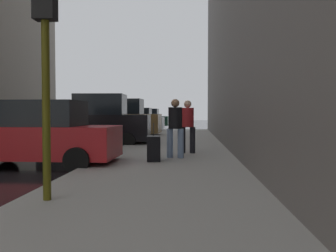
{
  "coord_description": "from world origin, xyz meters",
  "views": [
    {
      "loc": [
        6.67,
        -9.09,
        1.48
      ],
      "look_at": [
        5.75,
        6.2,
        0.91
      ],
      "focal_mm": 40.0,
      "sensor_mm": 36.0,
      "label": 1
    }
  ],
  "objects_px": {
    "parked_red_hatchback": "(40,136)",
    "parked_silver_sedan": "(136,121)",
    "parked_black_suv": "(97,122)",
    "pedestrian_in_red_jacket": "(188,124)",
    "fire_hydrant": "(141,134)",
    "rolling_suitcase": "(154,148)",
    "traffic_light": "(45,26)",
    "pedestrian_in_jeans": "(175,125)",
    "parked_dark_green_sedan": "(146,119)",
    "parked_bronze_suv": "(122,120)"
  },
  "relations": [
    {
      "from": "rolling_suitcase",
      "to": "parked_black_suv",
      "type": "bearing_deg",
      "value": 117.53
    },
    {
      "from": "parked_bronze_suv",
      "to": "traffic_light",
      "type": "distance_m",
      "value": 16.4
    },
    {
      "from": "parked_dark_green_sedan",
      "to": "traffic_light",
      "type": "distance_m",
      "value": 28.26
    },
    {
      "from": "parked_dark_green_sedan",
      "to": "pedestrian_in_jeans",
      "type": "height_order",
      "value": "pedestrian_in_jeans"
    },
    {
      "from": "parked_red_hatchback",
      "to": "pedestrian_in_red_jacket",
      "type": "distance_m",
      "value": 4.6
    },
    {
      "from": "parked_silver_sedan",
      "to": "fire_hydrant",
      "type": "xyz_separation_m",
      "value": [
        1.8,
        -10.49,
        -0.35
      ]
    },
    {
      "from": "parked_red_hatchback",
      "to": "parked_silver_sedan",
      "type": "distance_m",
      "value": 17.5
    },
    {
      "from": "traffic_light",
      "to": "parked_red_hatchback",
      "type": "bearing_deg",
      "value": 113.64
    },
    {
      "from": "parked_red_hatchback",
      "to": "pedestrian_in_red_jacket",
      "type": "xyz_separation_m",
      "value": [
        3.93,
        2.38,
        0.26
      ]
    },
    {
      "from": "parked_bronze_suv",
      "to": "pedestrian_in_red_jacket",
      "type": "relative_size",
      "value": 2.73
    },
    {
      "from": "parked_bronze_suv",
      "to": "parked_silver_sedan",
      "type": "xyz_separation_m",
      "value": [
        0.0,
        5.53,
        -0.18
      ]
    },
    {
      "from": "parked_silver_sedan",
      "to": "fire_hydrant",
      "type": "distance_m",
      "value": 10.65
    },
    {
      "from": "traffic_light",
      "to": "pedestrian_in_jeans",
      "type": "xyz_separation_m",
      "value": [
        1.73,
        5.33,
        -1.65
      ]
    },
    {
      "from": "rolling_suitcase",
      "to": "parked_silver_sedan",
      "type": "bearing_deg",
      "value": 100.0
    },
    {
      "from": "parked_red_hatchback",
      "to": "parked_black_suv",
      "type": "height_order",
      "value": "parked_black_suv"
    },
    {
      "from": "parked_dark_green_sedan",
      "to": "parked_bronze_suv",
      "type": "bearing_deg",
      "value": -90.0
    },
    {
      "from": "parked_black_suv",
      "to": "parked_dark_green_sedan",
      "type": "xyz_separation_m",
      "value": [
        0.0,
        17.73,
        -0.18
      ]
    },
    {
      "from": "traffic_light",
      "to": "parked_black_suv",
      "type": "bearing_deg",
      "value": 100.1
    },
    {
      "from": "parked_dark_green_sedan",
      "to": "fire_hydrant",
      "type": "bearing_deg",
      "value": -83.9
    },
    {
      "from": "parked_dark_green_sedan",
      "to": "fire_hydrant",
      "type": "height_order",
      "value": "parked_dark_green_sedan"
    },
    {
      "from": "traffic_light",
      "to": "rolling_suitcase",
      "type": "relative_size",
      "value": 3.46
    },
    {
      "from": "parked_black_suv",
      "to": "traffic_light",
      "type": "bearing_deg",
      "value": -79.9
    },
    {
      "from": "parked_dark_green_sedan",
      "to": "parked_silver_sedan",
      "type": "bearing_deg",
      "value": -90.0
    },
    {
      "from": "parked_red_hatchback",
      "to": "parked_silver_sedan",
      "type": "relative_size",
      "value": 1.0
    },
    {
      "from": "traffic_light",
      "to": "parked_dark_green_sedan",
      "type": "bearing_deg",
      "value": 93.77
    },
    {
      "from": "parked_red_hatchback",
      "to": "parked_black_suv",
      "type": "distance_m",
      "value": 6.17
    },
    {
      "from": "parked_silver_sedan",
      "to": "parked_dark_green_sedan",
      "type": "height_order",
      "value": "same"
    },
    {
      "from": "parked_black_suv",
      "to": "parked_bronze_suv",
      "type": "xyz_separation_m",
      "value": [
        -0.0,
        5.8,
        0.0
      ]
    },
    {
      "from": "parked_silver_sedan",
      "to": "parked_dark_green_sedan",
      "type": "bearing_deg",
      "value": 90.0
    },
    {
      "from": "parked_dark_green_sedan",
      "to": "rolling_suitcase",
      "type": "height_order",
      "value": "parked_dark_green_sedan"
    },
    {
      "from": "parked_red_hatchback",
      "to": "fire_hydrant",
      "type": "relative_size",
      "value": 6.03
    },
    {
      "from": "parked_silver_sedan",
      "to": "rolling_suitcase",
      "type": "height_order",
      "value": "parked_silver_sedan"
    },
    {
      "from": "parked_dark_green_sedan",
      "to": "rolling_suitcase",
      "type": "xyz_separation_m",
      "value": [
        3.02,
        -23.52,
        -0.36
      ]
    },
    {
      "from": "fire_hydrant",
      "to": "rolling_suitcase",
      "type": "height_order",
      "value": "rolling_suitcase"
    },
    {
      "from": "pedestrian_in_jeans",
      "to": "parked_black_suv",
      "type": "bearing_deg",
      "value": 125.2
    },
    {
      "from": "traffic_light",
      "to": "rolling_suitcase",
      "type": "bearing_deg",
      "value": 75.78
    },
    {
      "from": "parked_dark_green_sedan",
      "to": "pedestrian_in_jeans",
      "type": "bearing_deg",
      "value": -81.08
    },
    {
      "from": "fire_hydrant",
      "to": "pedestrian_in_jeans",
      "type": "distance_m",
      "value": 6.21
    },
    {
      "from": "fire_hydrant",
      "to": "pedestrian_in_jeans",
      "type": "relative_size",
      "value": 0.41
    },
    {
      "from": "fire_hydrant",
      "to": "pedestrian_in_jeans",
      "type": "height_order",
      "value": "pedestrian_in_jeans"
    },
    {
      "from": "parked_silver_sedan",
      "to": "rolling_suitcase",
      "type": "relative_size",
      "value": 4.08
    },
    {
      "from": "parked_red_hatchback",
      "to": "traffic_light",
      "type": "relative_size",
      "value": 1.18
    },
    {
      "from": "parked_bronze_suv",
      "to": "parked_silver_sedan",
      "type": "height_order",
      "value": "parked_bronze_suv"
    },
    {
      "from": "parked_red_hatchback",
      "to": "parked_black_suv",
      "type": "relative_size",
      "value": 0.91
    },
    {
      "from": "pedestrian_in_jeans",
      "to": "parked_bronze_suv",
      "type": "bearing_deg",
      "value": 108.22
    },
    {
      "from": "parked_red_hatchback",
      "to": "fire_hydrant",
      "type": "distance_m",
      "value": 7.25
    },
    {
      "from": "parked_black_suv",
      "to": "parked_silver_sedan",
      "type": "bearing_deg",
      "value": 90.0
    },
    {
      "from": "fire_hydrant",
      "to": "traffic_light",
      "type": "bearing_deg",
      "value": -89.75
    },
    {
      "from": "parked_bronze_suv",
      "to": "rolling_suitcase",
      "type": "height_order",
      "value": "parked_bronze_suv"
    },
    {
      "from": "parked_bronze_suv",
      "to": "traffic_light",
      "type": "bearing_deg",
      "value": -83.47
    }
  ]
}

